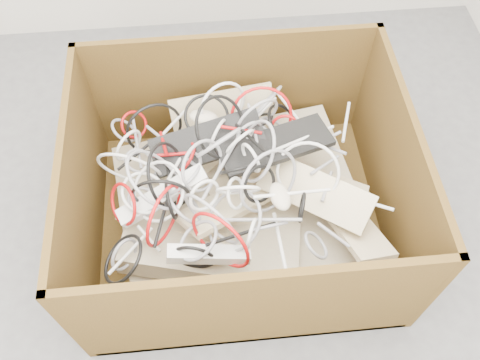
{
  "coord_description": "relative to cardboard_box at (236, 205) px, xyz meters",
  "views": [
    {
      "loc": [
        0.0,
        -0.78,
        1.89
      ],
      "look_at": [
        0.1,
        0.25,
        0.3
      ],
      "focal_mm": 38.39,
      "sensor_mm": 36.0,
      "label": 1
    }
  ],
  "objects": [
    {
      "name": "ground",
      "position": [
        -0.09,
        -0.23,
        -0.15
      ],
      "size": [
        3.0,
        3.0,
        0.0
      ],
      "primitive_type": "plane",
      "color": "#4D4D50",
      "rests_on": "ground"
    },
    {
      "name": "room_shell",
      "position": [
        -0.09,
        -0.23,
        1.1
      ],
      "size": [
        3.04,
        3.04,
        2.5
      ],
      "color": "beige",
      "rests_on": "ground"
    },
    {
      "name": "cardboard_box",
      "position": [
        0.0,
        0.0,
        0.0
      ],
      "size": [
        1.18,
        0.98,
        0.6
      ],
      "color": "#39270E",
      "rests_on": "ground"
    },
    {
      "name": "keyboard_pile",
      "position": [
        0.06,
        0.03,
        0.13
      ],
      "size": [
        0.99,
        0.78,
        0.34
      ],
      "color": "beige",
      "rests_on": "cardboard_box"
    },
    {
      "name": "mice_scatter",
      "position": [
        -0.02,
        0.03,
        0.22
      ],
      "size": [
        0.58,
        0.58,
        0.18
      ],
      "color": "#BCB097",
      "rests_on": "keyboard_pile"
    },
    {
      "name": "power_strip_left",
      "position": [
        -0.26,
        -0.07,
        0.23
      ],
      "size": [
        0.33,
        0.18,
        0.14
      ],
      "primitive_type": "cube",
      "rotation": [
        0.14,
        -0.26,
        0.36
      ],
      "color": "silver",
      "rests_on": "keyboard_pile"
    },
    {
      "name": "power_strip_right",
      "position": [
        -0.12,
        -0.29,
        0.2
      ],
      "size": [
        0.28,
        0.07,
        0.09
      ],
      "primitive_type": "cube",
      "rotation": [
        -0.1,
        0.17,
        -0.03
      ],
      "color": "silver",
      "rests_on": "keyboard_pile"
    },
    {
      "name": "vga_plug",
      "position": [
        0.37,
        -0.1,
        0.2
      ],
      "size": [
        0.06,
        0.06,
        0.03
      ],
      "primitive_type": "cube",
      "rotation": [
        0.09,
        0.14,
        -0.44
      ],
      "color": "blue",
      "rests_on": "keyboard_pile"
    },
    {
      "name": "cable_tangle",
      "position": [
        -0.1,
        0.0,
        0.25
      ],
      "size": [
        1.07,
        0.78,
        0.44
      ],
      "color": "gray",
      "rests_on": "keyboard_pile"
    }
  ]
}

